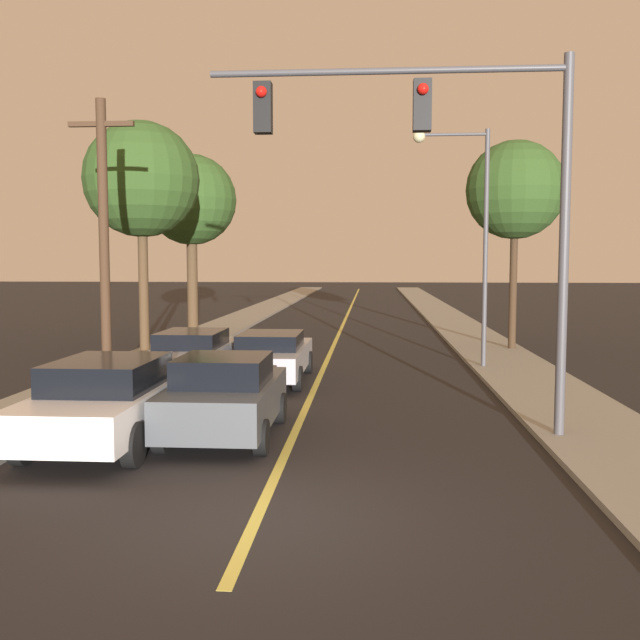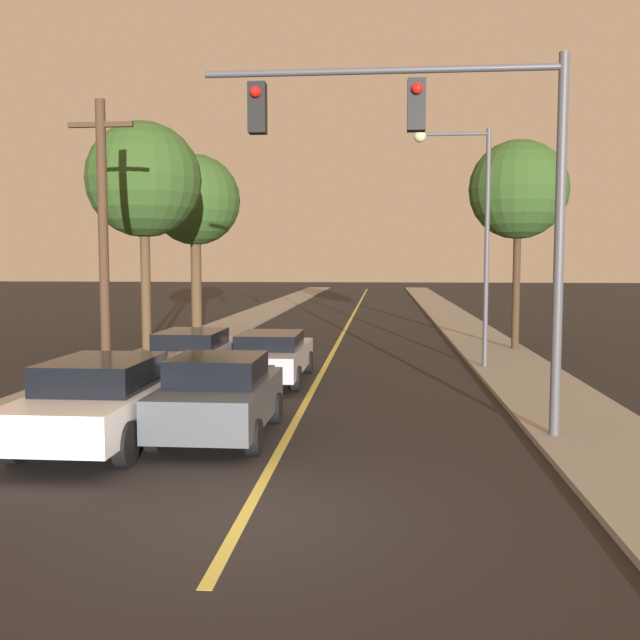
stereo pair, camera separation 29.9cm
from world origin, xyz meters
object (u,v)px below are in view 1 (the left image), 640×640
car_outer_lane_front (111,398)px  car_outer_lane_second (194,356)px  traffic_signal_mast (450,163)px  utility_pole_left (104,239)px  tree_left_far (141,180)px  tree_right_near (515,191)px  car_near_lane_second (272,355)px  streetlamp_right (467,214)px  tree_left_near (191,201)px  car_near_lane_front (225,396)px

car_outer_lane_front → car_outer_lane_second: car_outer_lane_front is taller
traffic_signal_mast → utility_pole_left: (-7.86, 3.95, -1.22)m
tree_left_far → tree_right_near: bearing=13.7°
utility_pole_left → traffic_signal_mast: bearing=-26.7°
car_outer_lane_second → tree_left_far: tree_left_far is taller
car_near_lane_second → streetlamp_right: size_ratio=0.68×
tree_left_near → car_near_lane_front: bearing=-73.8°
car_near_lane_front → tree_right_near: 16.02m
tree_left_near → tree_right_near: 12.94m
car_outer_lane_second → streetlamp_right: (7.45, 3.24, 3.88)m
car_outer_lane_front → car_outer_lane_second: bearing=90.0°
car_near_lane_second → tree_left_near: tree_left_near is taller
car_near_lane_front → utility_pole_left: utility_pole_left is taller
tree_left_far → car_outer_lane_second: bearing=-58.8°
car_near_lane_second → tree_left_far: size_ratio=0.62×
streetlamp_right → tree_left_far: size_ratio=0.91×
car_near_lane_front → utility_pole_left: size_ratio=0.55×
traffic_signal_mast → utility_pole_left: size_ratio=0.96×
car_near_lane_front → car_near_lane_second: car_near_lane_front is taller
car_near_lane_front → traffic_signal_mast: 5.86m
car_near_lane_front → tree_left_near: (-4.77, 16.45, 4.94)m
streetlamp_right → utility_pole_left: bearing=-154.1°
car_outer_lane_second → car_near_lane_front: bearing=-70.2°
tree_left_near → tree_left_far: size_ratio=0.98×
streetlamp_right → car_outer_lane_second: bearing=-156.5°
car_outer_lane_second → streetlamp_right: size_ratio=0.66×
car_outer_lane_front → car_near_lane_second: bearing=73.6°
car_outer_lane_second → tree_right_near: size_ratio=0.63×
car_near_lane_front → traffic_signal_mast: (4.06, 0.20, 4.22)m
car_outer_lane_front → tree_right_near: tree_right_near is taller
streetlamp_right → tree_left_near: size_ratio=0.93×
streetlamp_right → tree_left_far: tree_left_far is taller
car_near_lane_second → streetlamp_right: (5.49, 2.52, 3.93)m
tree_right_near → streetlamp_right: bearing=-116.7°
car_near_lane_front → tree_left_far: 12.24m
car_outer_lane_front → tree_left_far: tree_left_far is taller
car_outer_lane_second → tree_left_far: 7.44m
car_outer_lane_second → utility_pole_left: utility_pole_left is taller
car_outer_lane_second → utility_pole_left: 3.75m
tree_right_near → utility_pole_left: bearing=-142.2°
tree_left_far → traffic_signal_mast: bearing=-48.2°
car_outer_lane_front → tree_left_near: bearing=99.4°
tree_left_near → tree_left_far: 6.39m
car_near_lane_front → tree_left_near: tree_left_near is taller
car_near_lane_second → car_outer_lane_front: (-1.96, -6.64, 0.09)m
car_outer_lane_front → tree_left_near: tree_left_near is taller
car_outer_lane_front → streetlamp_right: bearing=50.9°
streetlamp_right → tree_right_near: (2.24, 4.46, 1.09)m
car_near_lane_front → streetlamp_right: size_ratio=0.56×
streetlamp_right → utility_pole_left: utility_pole_left is taller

